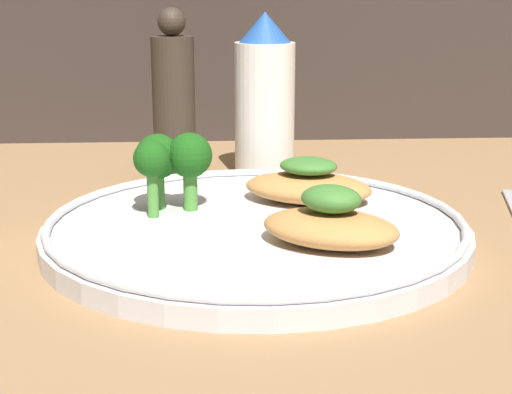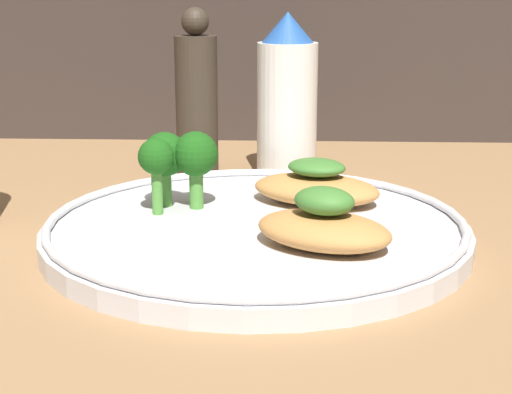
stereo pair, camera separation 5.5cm
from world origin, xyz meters
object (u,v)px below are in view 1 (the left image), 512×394
Objects in this scene: broccoli_bunch at (169,159)px; sauce_bottle at (265,99)px; pepper_grinder at (174,102)px; plate at (256,230)px.

broccoli_bunch is 18.38cm from sauce_bottle.
pepper_grinder is (-0.29, 16.33, 1.84)cm from broccoli_bunch.
broccoli_bunch reaches higher than plate.
sauce_bottle is at bearing 84.23° from plate.
sauce_bottle is at bearing 63.35° from broccoli_bunch.
sauce_bottle reaches higher than broccoli_bunch.
plate is at bearing -95.77° from sauce_bottle.
pepper_grinder is at bearing 91.03° from broccoli_bunch.
sauce_bottle is (8.20, 16.33, 2.00)cm from broccoli_bunch.
pepper_grinder reaches higher than plate.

